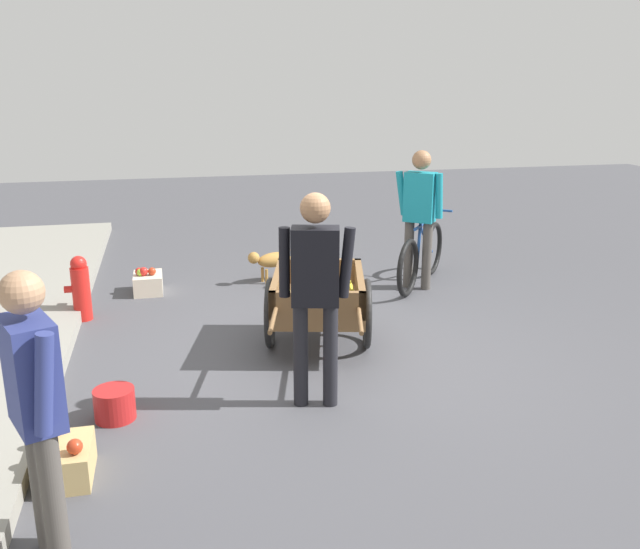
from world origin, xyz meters
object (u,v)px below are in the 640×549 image
fruit_cart (318,301)px  bystander_person (35,396)px  bicycle (421,256)px  vendor_person (315,282)px  cyclist_person (420,207)px  dog (271,260)px  mixed_fruit_crate (64,460)px  apple_crate (148,282)px  plastic_bucket (115,404)px  fire_hydrant (81,288)px

fruit_cart → bystander_person: size_ratio=1.17×
bicycle → bystander_person: (-4.10, 3.57, 0.55)m
vendor_person → cyclist_person: size_ratio=1.00×
dog → bystander_person: (-4.61, 1.84, 0.64)m
fruit_cart → mixed_fruit_crate: (-1.72, 1.98, -0.31)m
bicycle → dog: size_ratio=2.07×
bicycle → dog: (0.51, 1.72, -0.08)m
apple_crate → bystander_person: bearing=175.0°
vendor_person → mixed_fruit_crate: (-0.61, 1.71, -0.84)m
dog → mixed_fruit_crate: dog is taller
cyclist_person → fruit_cart: bearing=134.7°
dog → apple_crate: dog is taller
plastic_bucket → apple_crate: 3.04m
dog → bicycle: bearing=-106.4°
fruit_cart → vendor_person: bearing=166.1°
dog → apple_crate: 1.46m
vendor_person → dog: 3.33m
cyclist_person → plastic_bucket: cyclist_person is taller
mixed_fruit_crate → plastic_bucket: bearing=-19.4°
plastic_bucket → bystander_person: bearing=171.8°
vendor_person → apple_crate: 3.48m
fruit_cart → vendor_person: (-1.11, 0.27, 0.53)m
dog → mixed_fruit_crate: (-3.86, 1.88, -0.14)m
apple_crate → bicycle: bearing=-97.0°
bicycle → plastic_bucket: 4.28m
fruit_cart → apple_crate: (2.02, 1.55, -0.31)m
cyclist_person → mixed_fruit_crate: 4.85m
fruit_cart → apple_crate: size_ratio=4.05×
vendor_person → mixed_fruit_crate: size_ratio=3.65×
cyclist_person → dog: (0.63, 1.63, -0.69)m
bicycle → fire_hydrant: 3.82m
dog → plastic_bucket: size_ratio=2.21×
apple_crate → mixed_fruit_crate: apple_crate is taller
fruit_cart → bicycle: 2.30m
plastic_bucket → mixed_fruit_crate: (-0.71, 0.25, 0.01)m
apple_crate → bystander_person: (-4.49, 0.39, 0.78)m
vendor_person → cyclist_person: 3.18m
plastic_bucket → apple_crate: size_ratio=0.67×
dog → vendor_person: bearing=176.9°
bicycle → cyclist_person: cyclist_person is taller
bicycle → cyclist_person: 0.63m
bystander_person → plastic_bucket: bearing=-8.2°
mixed_fruit_crate → dog: bearing=-26.0°
cyclist_person → dog: 1.88m
cyclist_person → dog: bearing=68.9°
fruit_cart → dog: (2.14, 0.10, -0.17)m
bicycle → vendor_person: bearing=145.3°
vendor_person → dog: size_ratio=2.49×
dog → bystander_person: 5.00m
fruit_cart → fire_hydrant: bearing=60.3°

